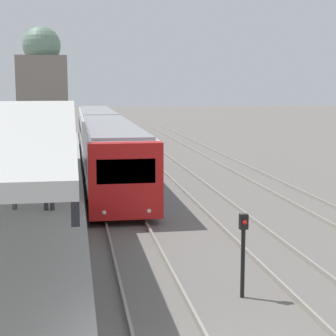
{
  "coord_description": "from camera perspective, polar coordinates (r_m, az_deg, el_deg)",
  "views": [
    {
      "loc": [
        -1.76,
        -8.23,
        5.03
      ],
      "look_at": [
        1.99,
        14.14,
        1.65
      ],
      "focal_mm": 60.0,
      "sensor_mm": 36.0,
      "label": 1
    }
  ],
  "objects": [
    {
      "name": "platform_canopy",
      "position": [
        18.55,
        -15.52,
        5.06
      ],
      "size": [
        4.0,
        26.46,
        3.13
      ],
      "color": "beige",
      "rests_on": "station_platform"
    },
    {
      "name": "person_on_platform",
      "position": [
        18.31,
        -12.06,
        -1.23
      ],
      "size": [
        0.4,
        0.4,
        1.66
      ],
      "color": "#2D2D33",
      "rests_on": "station_platform"
    },
    {
      "name": "train_near",
      "position": [
        35.99,
        -6.68,
        3.15
      ],
      "size": [
        2.68,
        32.78,
        3.12
      ],
      "color": "red",
      "rests_on": "ground_plane"
    },
    {
      "name": "signal_post_near",
      "position": [
        13.45,
        7.64,
        -7.92
      ],
      "size": [
        0.2,
        0.22,
        2.04
      ],
      "color": "black",
      "rests_on": "ground_plane"
    },
    {
      "name": "distant_domed_building",
      "position": [
        57.94,
        -12.59,
        8.24
      ],
      "size": [
        4.86,
        4.86,
        10.74
      ],
      "color": "slate",
      "rests_on": "ground_plane"
    }
  ]
}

